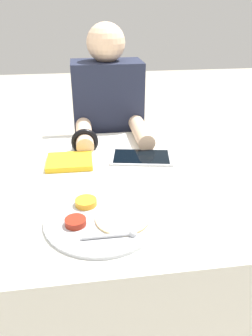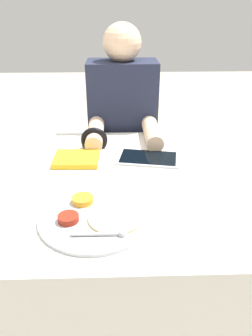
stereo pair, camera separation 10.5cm
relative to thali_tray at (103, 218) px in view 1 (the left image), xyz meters
The scene contains 6 objects.
ground_plane 0.80m from the thali_tray, 100.11° to the left, with size 12.00×12.00×0.00m, color #B2A893.
dining_table 0.45m from the thali_tray, 100.11° to the left, with size 1.13×0.89×0.76m.
thali_tray is the anchor object (origin of this frame).
red_notebook 0.38m from the thali_tray, 103.68° to the left, with size 0.17×0.14×0.02m.
tablet_device 0.42m from the thali_tray, 64.60° to the left, with size 0.26×0.18×0.01m.
person_diner 0.82m from the thali_tray, 83.36° to the left, with size 0.34×0.47×1.22m.
Camera 1 is at (-0.00, -0.97, 1.29)m, focal length 35.00 mm.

